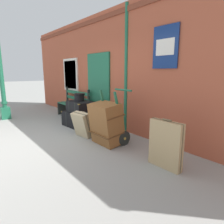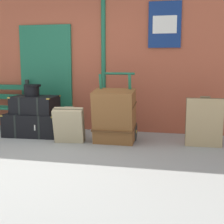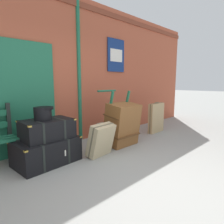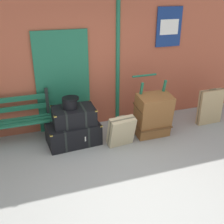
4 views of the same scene
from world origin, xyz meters
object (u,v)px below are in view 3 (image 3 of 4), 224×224
Objects in this scene: round_hatbox at (43,113)px; porters_trolley at (116,131)px; suitcase_slate at (156,118)px; steamer_trunk_middle at (47,129)px; steamer_trunk_base at (47,151)px; large_brown_trunk at (122,124)px; suitcase_cream at (101,140)px.

porters_trolley reaches higher than round_hatbox.
suitcase_slate is at bearing -2.73° from porters_trolley.
steamer_trunk_middle is at bearing 176.96° from porters_trolley.
steamer_trunk_base is at bearing 177.49° from porters_trolley.
large_brown_trunk is 1.12× the size of suitcase_slate.
round_hatbox is 0.34× the size of large_brown_trunk.
large_brown_trunk reaches higher than suitcase_slate.
round_hatbox is at bearing 170.65° from large_brown_trunk.
steamer_trunk_middle is 1.60m from large_brown_trunk.
large_brown_trunk is 1.49× the size of suitcase_cream.
porters_trolley reaches higher than steamer_trunk_middle.
large_brown_trunk is at bearing 12.39° from suitcase_cream.
porters_trolley is 1.42× the size of suitcase_slate.
steamer_trunk_middle is 0.69× the size of porters_trolley.
porters_trolley is at bearing 177.27° from suitcase_slate.
large_brown_trunk reaches higher than steamer_trunk_middle.
steamer_trunk_base is 1.29× the size of steamer_trunk_middle.
round_hatbox is 3.14m from suitcase_slate.
steamer_trunk_base is 0.89× the size of porters_trolley.
porters_trolley reaches higher than suitcase_slate.
suitcase_slate is at bearing -2.61° from steamer_trunk_base.
porters_trolley is 1.27× the size of large_brown_trunk.
steamer_trunk_middle is at bearing 170.57° from large_brown_trunk.
steamer_trunk_middle is 0.96m from suitcase_cream.
round_hatbox reaches higher than suitcase_slate.
steamer_trunk_base is at bearing 154.16° from suitcase_cream.
steamer_trunk_base is 0.65m from round_hatbox.
steamer_trunk_base is 0.37m from steamer_trunk_middle.
large_brown_trunk is at bearing -175.85° from suitcase_slate.
suitcase_slate reaches higher than steamer_trunk_base.
steamer_trunk_base is at bearing 171.23° from large_brown_trunk.
round_hatbox is (-0.02, 0.02, 0.65)m from steamer_trunk_base.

